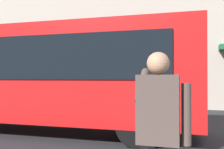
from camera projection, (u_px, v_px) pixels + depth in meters
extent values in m
plane|color=#232326|center=(192.00, 138.00, 6.90)|extent=(60.00, 60.00, 0.00)
cube|color=red|center=(46.00, 74.00, 7.90)|extent=(9.00, 2.50, 2.60)
cube|color=black|center=(20.00, 58.00, 6.69)|extent=(7.60, 0.06, 1.10)
cylinder|color=black|center=(151.00, 113.00, 8.11)|extent=(1.00, 0.28, 1.00)
cylinder|color=black|center=(137.00, 126.00, 5.99)|extent=(1.00, 0.28, 1.00)
cube|color=#473833|center=(158.00, 109.00, 2.53)|extent=(0.40, 0.24, 0.66)
sphere|color=#A87A5B|center=(158.00, 63.00, 2.53)|extent=(0.22, 0.22, 0.22)
cylinder|color=#473833|center=(186.00, 114.00, 2.45)|extent=(0.09, 0.09, 0.58)
cylinder|color=#473833|center=(142.00, 85.00, 2.73)|extent=(0.09, 0.48, 0.37)
cube|color=black|center=(152.00, 67.00, 2.85)|extent=(0.07, 0.01, 0.14)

